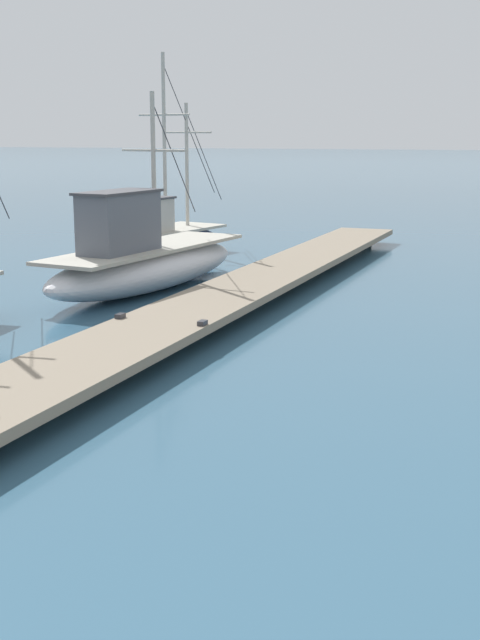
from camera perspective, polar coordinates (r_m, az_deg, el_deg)
The scene contains 3 objects.
floating_dock at distance 19.08m, azimuth 0.78°, elevation 2.40°, with size 2.37×23.15×0.53m.
fishing_boat_0 at distance 26.04m, azimuth -5.45°, elevation 5.56°, with size 3.04×6.10×6.00m.
fishing_boat_2 at distance 20.28m, azimuth -6.47°, elevation 3.96°, with size 2.91×7.39×4.62m.
Camera 1 is at (1.76, 0.10, 3.67)m, focal length 47.83 mm.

